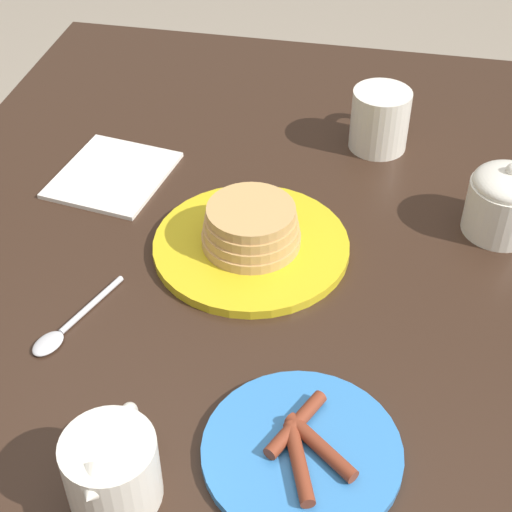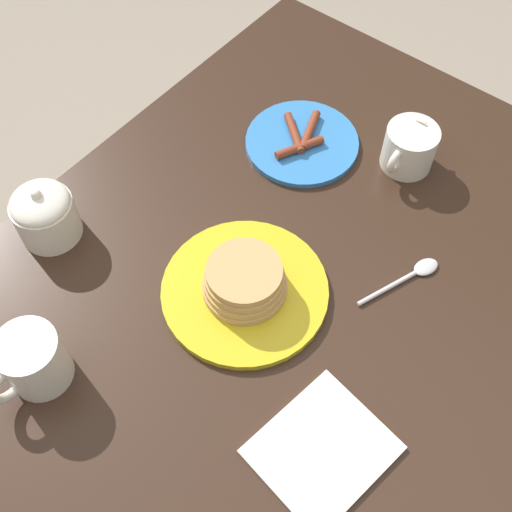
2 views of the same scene
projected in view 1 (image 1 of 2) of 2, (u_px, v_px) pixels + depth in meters
The scene contains 8 objects.
dining_table at pixel (220, 331), 1.06m from camera, with size 1.16×0.83×0.78m.
pancake_plate at pixel (251, 236), 0.95m from camera, with size 0.24×0.24×0.06m.
side_plate_bacon at pixel (302, 451), 0.73m from camera, with size 0.19×0.19×0.02m.
coffee_mug at pixel (380, 118), 1.11m from camera, with size 0.11×0.08×0.09m.
creamer_pitcher at pixel (111, 470), 0.68m from camera, with size 0.12×0.08×0.08m.
sugar_bowl at pixel (505, 200), 0.96m from camera, with size 0.09×0.09×0.10m.
napkin at pixel (113, 175), 1.07m from camera, with size 0.18×0.16×0.01m.
spoon at pixel (65, 329), 0.85m from camera, with size 0.14×0.07×0.01m.
Camera 1 is at (-0.71, -0.19, 1.40)m, focal length 55.00 mm.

